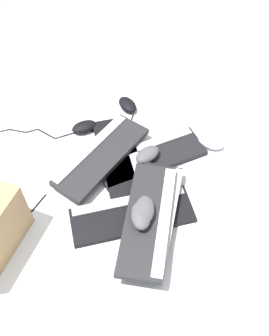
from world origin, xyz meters
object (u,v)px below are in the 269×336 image
keyboard_1 (121,159)px  mouse_0 (128,105)px  keyboard_3 (101,156)px  keyboard_2 (132,215)px  mouse_1 (141,215)px  mouse_4 (84,127)px  mouse_2 (211,143)px  mouse_5 (144,210)px  mouse_3 (147,155)px  keyboard_5 (149,218)px  keyboard_4 (154,215)px  keyboard_0 (151,157)px

keyboard_1 → mouse_0: size_ratio=4.23×
keyboard_3 → keyboard_2: bearing=-95.9°
mouse_1 → keyboard_2: bearing=25.4°
keyboard_2 → mouse_4: 0.48m
keyboard_1 → keyboard_3: keyboard_3 is taller
keyboard_3 → mouse_2: keyboard_3 is taller
keyboard_1 → mouse_2: mouse_2 is taller
mouse_0 → mouse_1: bearing=-25.9°
mouse_5 → mouse_2: bearing=147.1°
mouse_2 → mouse_3: 0.28m
mouse_2 → mouse_5: (-0.44, -0.17, 0.09)m
mouse_0 → mouse_3: (-0.10, -0.31, 0.03)m
keyboard_5 → mouse_4: 0.55m
keyboard_3 → mouse_4: size_ratio=4.22×
mouse_3 → mouse_5: mouse_5 is taller
keyboard_4 → mouse_2: 0.44m
keyboard_3 → mouse_3: bearing=-32.0°
keyboard_2 → mouse_4: (0.05, 0.47, 0.01)m
keyboard_3 → mouse_1: bearing=-95.6°
mouse_5 → mouse_0: bearing=-169.8°
keyboard_0 → mouse_5: (-0.19, -0.24, 0.10)m
mouse_0 → mouse_3: mouse_3 is taller
mouse_2 → mouse_4: bearing=13.4°
keyboard_5 → mouse_3: (0.16, 0.25, -0.02)m
keyboard_3 → mouse_1: mouse_1 is taller
keyboard_1 → keyboard_3: (-0.07, 0.04, 0.03)m
mouse_3 → mouse_2: bearing=155.4°
keyboard_0 → mouse_2: mouse_2 is taller
keyboard_2 → mouse_2: bearing=14.3°
keyboard_5 → mouse_3: keyboard_5 is taller
keyboard_3 → mouse_1: size_ratio=4.22×
keyboard_3 → keyboard_4: same height
keyboard_0 → mouse_0: mouse_0 is taller
mouse_0 → mouse_5: mouse_5 is taller
mouse_3 → keyboard_5: bearing=46.3°
keyboard_1 → mouse_2: 0.38m
keyboard_2 → keyboard_4: (0.05, -0.06, 0.03)m
mouse_5 → keyboard_2: bearing=-126.6°
keyboard_4 → mouse_0: (0.23, 0.55, -0.02)m
keyboard_4 → keyboard_0: bearing=58.3°
keyboard_1 → keyboard_2: (-0.10, -0.24, 0.00)m
keyboard_2 → mouse_5: mouse_5 is taller
keyboard_5 → mouse_2: keyboard_5 is taller
mouse_2 → mouse_3: (-0.27, 0.06, 0.03)m
keyboard_0 → keyboard_4: size_ratio=1.09×
keyboard_5 → mouse_3: bearing=57.5°
keyboard_4 → keyboard_5: 0.05m
mouse_4 → mouse_5: size_ratio=1.00×
keyboard_0 → keyboard_3: (-0.18, 0.09, 0.03)m
keyboard_5 → mouse_5: mouse_5 is taller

